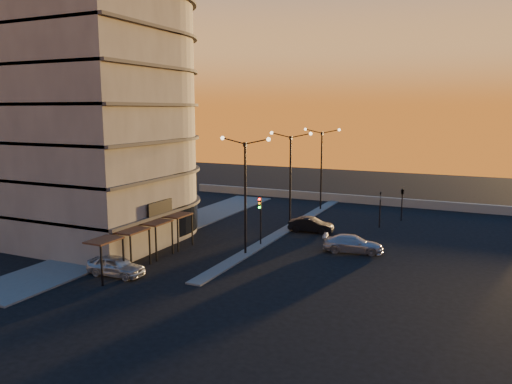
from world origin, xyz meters
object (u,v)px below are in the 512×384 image
(car_hatchback, at_px, (116,266))
(car_sedan, at_px, (311,225))
(car_wagon, at_px, (353,244))
(streetlamp_mid, at_px, (290,172))
(traffic_light_main, at_px, (260,213))

(car_hatchback, bearing_deg, car_sedan, -26.99)
(car_sedan, height_order, car_wagon, car_wagon)
(streetlamp_mid, bearing_deg, car_hatchback, -107.89)
(traffic_light_main, xyz_separation_m, car_hatchback, (-5.99, -11.41, -2.16))
(streetlamp_mid, relative_size, car_wagon, 1.95)
(streetlamp_mid, height_order, car_wagon, streetlamp_mid)
(streetlamp_mid, distance_m, car_wagon, 10.80)
(car_wagon, bearing_deg, streetlamp_mid, 42.94)
(car_sedan, bearing_deg, traffic_light_main, 154.94)
(streetlamp_mid, height_order, car_hatchback, streetlamp_mid)
(traffic_light_main, height_order, car_wagon, traffic_light_main)
(streetlamp_mid, xyz_separation_m, car_wagon, (7.74, -5.72, -4.89))
(car_sedan, bearing_deg, car_wagon, -138.14)
(traffic_light_main, distance_m, car_wagon, 8.17)
(car_sedan, bearing_deg, car_hatchback, 150.27)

